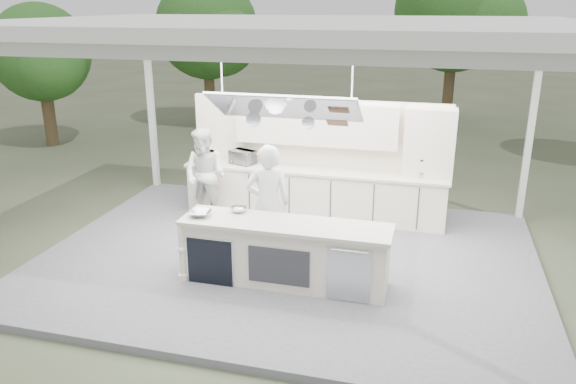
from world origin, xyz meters
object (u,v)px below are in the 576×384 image
(back_counter, at_px, (313,193))
(head_chef, at_px, (268,204))
(demo_island, at_px, (284,253))
(sous_chef, at_px, (205,175))

(back_counter, distance_m, head_chef, 2.23)
(demo_island, height_order, head_chef, head_chef)
(demo_island, xyz_separation_m, back_counter, (-0.18, 2.81, 0.00))
(back_counter, relative_size, head_chef, 2.63)
(sous_chef, bearing_deg, head_chef, -32.33)
(demo_island, distance_m, sous_chef, 3.01)
(demo_island, bearing_deg, back_counter, 93.63)
(demo_island, distance_m, head_chef, 0.93)
(back_counter, xyz_separation_m, head_chef, (-0.26, -2.16, 0.49))
(head_chef, bearing_deg, demo_island, 99.96)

